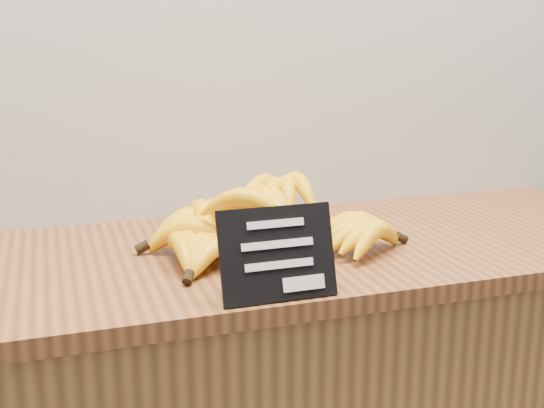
% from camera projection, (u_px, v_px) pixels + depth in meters
% --- Properties ---
extents(counter_top, '(1.56, 0.54, 0.03)m').
position_uv_depth(counter_top, '(263.00, 254.00, 1.22)').
color(counter_top, brown).
rests_on(counter_top, counter).
extents(chalkboard_sign, '(0.17, 0.05, 0.13)m').
position_uv_depth(chalkboard_sign, '(278.00, 254.00, 0.97)').
color(chalkboard_sign, black).
rests_on(chalkboard_sign, counter_top).
extents(banana_pile, '(0.49, 0.34, 0.12)m').
position_uv_depth(banana_pile, '(250.00, 223.00, 1.20)').
color(banana_pile, yellow).
rests_on(banana_pile, counter_top).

